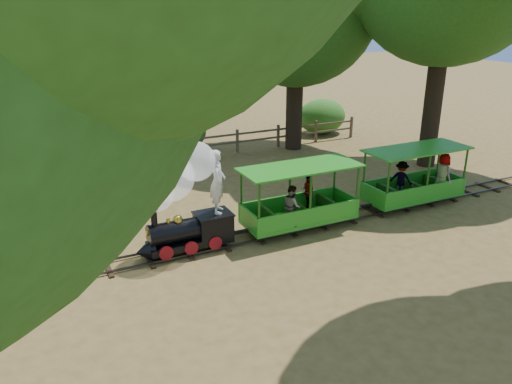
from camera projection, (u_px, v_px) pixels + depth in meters
name	position (u px, v px, depth m)	size (l,w,h in m)	color
ground	(256.00, 237.00, 13.72)	(90.00, 90.00, 0.00)	olive
track	(256.00, 235.00, 13.70)	(22.00, 1.00, 0.10)	#3F3D3A
locomotive	(181.00, 192.00, 12.37)	(2.54, 1.19, 2.91)	black
carriage_front	(299.00, 204.00, 14.00)	(3.38, 1.38, 1.76)	#299320
carriage_rear	(417.00, 181.00, 15.71)	(3.38, 1.38, 1.76)	#299320
fence	(170.00, 147.00, 20.25)	(18.10, 0.10, 1.00)	brown
shrub_mid_w	(60.00, 140.00, 19.53)	(3.04, 2.34, 2.10)	#2D6B1E
shrub_mid_e	(181.00, 133.00, 21.64)	(2.26, 1.74, 1.56)	#2D6B1E
shrub_east	(322.00, 116.00, 24.59)	(2.47, 1.90, 1.71)	#2D6B1E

